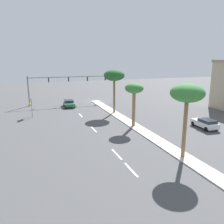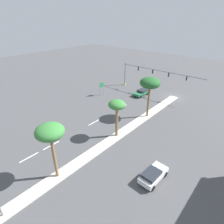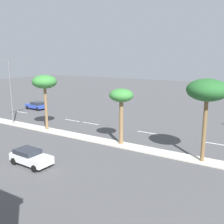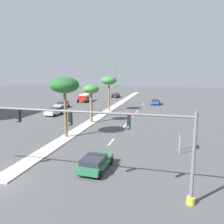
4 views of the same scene
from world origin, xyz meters
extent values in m
plane|color=#4C4C4F|center=(0.00, 29.02, 0.00)|extent=(160.00, 160.00, 0.00)
cube|color=beige|center=(0.00, 37.31, 0.06)|extent=(1.80, 74.61, 0.12)
cube|color=silver|center=(6.06, 4.00, 0.01)|extent=(0.20, 2.80, 0.01)
cube|color=silver|center=(6.06, 12.38, 0.01)|extent=(0.20, 2.80, 0.01)
cube|color=silver|center=(6.06, 21.08, 0.01)|extent=(0.20, 2.80, 0.01)
cube|color=silver|center=(6.06, 30.16, 0.01)|extent=(0.20, 2.80, 0.01)
cube|color=silver|center=(6.06, 33.73, 0.01)|extent=(0.20, 2.80, 0.01)
cylinder|color=slate|center=(14.45, 0.76, 3.10)|extent=(0.24, 0.24, 6.21)
cylinder|color=gold|center=(14.45, 0.76, 0.25)|extent=(0.53, 0.53, 0.50)
cylinder|color=slate|center=(3.97, 0.76, 5.84)|extent=(20.97, 0.16, 0.16)
cube|color=black|center=(10.26, 0.76, 5.29)|extent=(0.20, 0.32, 0.90)
sphere|color=#19D83F|center=(10.26, 0.64, 4.99)|extent=(0.18, 0.18, 0.18)
cube|color=black|center=(6.07, 0.76, 5.29)|extent=(0.20, 0.32, 0.90)
sphere|color=#19D83F|center=(6.07, 0.64, 4.99)|extent=(0.18, 0.18, 0.18)
cube|color=black|center=(1.87, 0.76, 5.29)|extent=(0.20, 0.32, 0.90)
sphere|color=#19D83F|center=(1.87, 0.64, 4.99)|extent=(0.18, 0.18, 0.18)
cube|color=black|center=(-2.32, 0.76, 5.29)|extent=(0.20, 0.32, 0.90)
sphere|color=#19D83F|center=(-2.32, 0.64, 4.99)|extent=(0.18, 0.18, 0.18)
cylinder|color=gray|center=(14.04, 9.96, 1.62)|extent=(0.10, 0.10, 3.24)
cylinder|color=gray|center=(14.04, 11.11, 1.62)|extent=(0.10, 0.10, 3.24)
cube|color=#19723F|center=(14.04, 10.54, 2.67)|extent=(0.08, 1.28, 1.14)
cylinder|color=brown|center=(-0.12, 12.71, 3.16)|extent=(0.37, 0.37, 6.07)
ellipsoid|color=#235B28|center=(-0.12, 12.71, 6.84)|extent=(3.69, 3.69, 2.03)
cylinder|color=olive|center=(0.19, 21.66, 2.64)|extent=(0.46, 0.46, 5.05)
ellipsoid|color=#387F38|center=(0.19, 21.66, 5.63)|extent=(2.65, 2.65, 1.45)
cylinder|color=olive|center=(0.13, 33.14, 3.04)|extent=(0.38, 0.38, 5.84)
ellipsoid|color=#387F38|center=(0.13, 33.14, 6.53)|extent=(3.22, 3.22, 1.77)
cube|color=silver|center=(-9.01, 25.87, 0.66)|extent=(1.98, 4.14, 0.68)
cube|color=#262B33|center=(-8.99, 26.37, 1.20)|extent=(1.72, 2.30, 0.40)
cylinder|color=black|center=(-8.22, 24.41, 0.32)|extent=(0.25, 0.65, 0.64)
cylinder|color=black|center=(-9.93, 24.48, 0.32)|extent=(0.25, 0.65, 0.64)
cylinder|color=black|center=(-8.09, 27.25, 0.32)|extent=(0.25, 0.65, 0.64)
cylinder|color=black|center=(-9.81, 27.32, 0.32)|extent=(0.25, 0.65, 0.64)
cube|color=#287047|center=(6.73, 4.34, 0.60)|extent=(2.17, 4.39, 0.56)
cube|color=#262B33|center=(6.70, 3.81, 1.11)|extent=(1.88, 2.45, 0.47)
cylinder|color=black|center=(5.88, 5.89, 0.32)|extent=(0.25, 0.65, 0.64)
cylinder|color=black|center=(7.73, 5.80, 0.32)|extent=(0.25, 0.65, 0.64)
cylinder|color=black|center=(5.72, 2.89, 0.32)|extent=(0.25, 0.65, 0.64)
cylinder|color=black|center=(7.58, 2.79, 0.32)|extent=(0.25, 0.65, 0.64)
camera|label=1|loc=(13.91, 50.52, 9.63)|focal=36.26mm
camera|label=2|loc=(-16.08, 41.67, 17.79)|focal=30.33mm
camera|label=3|loc=(-24.21, 7.88, 9.77)|focal=41.78mm
camera|label=4|loc=(12.85, -13.89, 8.70)|focal=36.83mm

